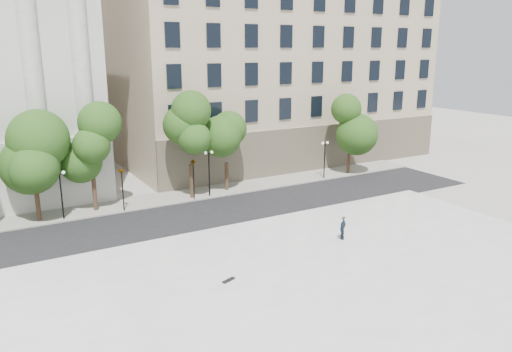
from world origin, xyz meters
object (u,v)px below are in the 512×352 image
at_px(traffic_light_east, 193,159).
at_px(person_lying, 342,236).
at_px(traffic_light_west, 121,168).
at_px(skateboard, 229,280).

bearing_deg(traffic_light_east, person_lying, -72.35).
height_order(traffic_light_west, person_lying, traffic_light_west).
xyz_separation_m(traffic_light_west, traffic_light_east, (6.30, -0.00, 0.04)).
distance_m(traffic_light_west, person_lying, 18.63).
bearing_deg(traffic_light_east, skateboard, -106.63).
bearing_deg(traffic_light_west, traffic_light_east, -0.00).
bearing_deg(person_lying, traffic_light_east, 78.06).
xyz_separation_m(traffic_light_east, person_lying, (4.69, -14.74, -3.08)).
height_order(person_lying, skateboard, person_lying).
distance_m(traffic_light_east, person_lying, 15.77).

